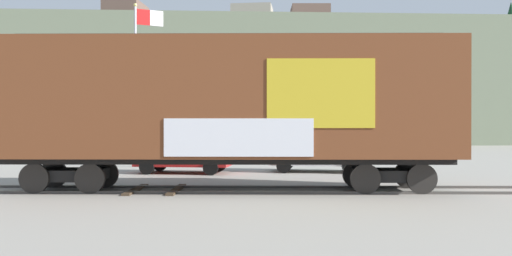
% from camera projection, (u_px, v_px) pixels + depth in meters
% --- Properties ---
extents(ground_plane, '(260.00, 260.00, 0.00)m').
position_uv_depth(ground_plane, '(235.00, 191.00, 16.03)').
color(ground_plane, gray).
extents(track, '(59.98, 5.71, 0.08)m').
position_uv_depth(track, '(250.00, 190.00, 16.01)').
color(track, '#4C4742').
rests_on(track, ground_plane).
extents(freight_car, '(14.26, 3.81, 4.96)m').
position_uv_depth(freight_car, '(229.00, 102.00, 16.00)').
color(freight_car, brown).
rests_on(freight_car, ground_plane).
extents(flagpole, '(1.42, 0.67, 8.25)m').
position_uv_depth(flagpole, '(141.00, 63.00, 25.62)').
color(flagpole, silver).
rests_on(flagpole, ground_plane).
extents(hillside, '(154.14, 43.84, 18.69)m').
position_uv_depth(hillside, '(232.00, 93.00, 73.35)').
color(hillside, slate).
rests_on(hillside, ground_plane).
extents(parked_car_red, '(4.30, 2.51, 1.56)m').
position_uv_depth(parked_car_red, '(183.00, 154.00, 22.08)').
color(parked_car_red, '#B21E1E').
rests_on(parked_car_red, ground_plane).
extents(parked_car_white, '(4.40, 2.57, 1.75)m').
position_uv_depth(parked_car_white, '(315.00, 152.00, 22.67)').
color(parked_car_white, silver).
rests_on(parked_car_white, ground_plane).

